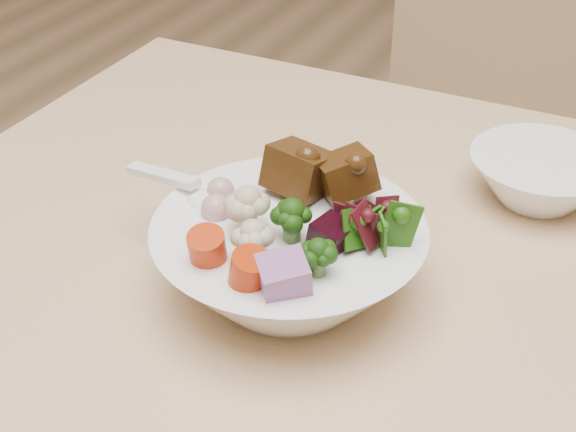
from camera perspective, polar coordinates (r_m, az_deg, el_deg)
The scene contains 4 objects.
chair_far at distance 1.24m, azimuth 15.52°, elevation 2.44°, with size 0.48×0.48×0.83m.
food_bowl at distance 0.63m, azimuth 0.25°, elevation -2.69°, with size 0.22×0.22×0.12m.
soup_spoon at distance 0.66m, azimuth -6.48°, elevation 1.47°, with size 0.12×0.05×0.02m.
side_bowl at distance 0.79m, azimuth 17.47°, elevation 2.60°, with size 0.14×0.14×0.05m, color white, non-canonical shape.
Camera 1 is at (0.05, -0.33, 1.10)m, focal length 50.00 mm.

